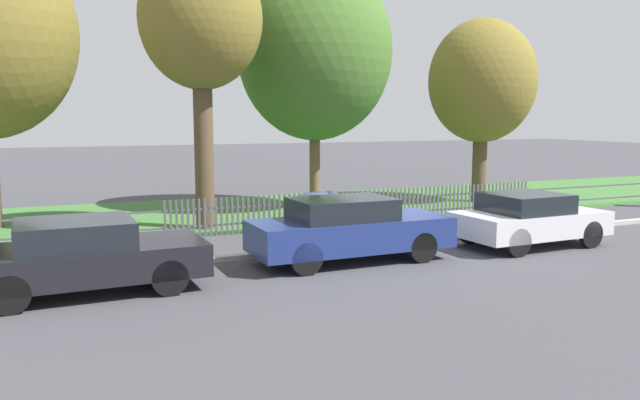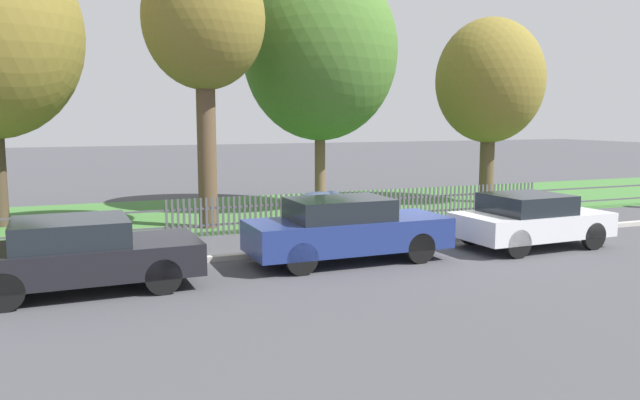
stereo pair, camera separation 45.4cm
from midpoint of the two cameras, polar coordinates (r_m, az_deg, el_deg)
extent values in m
plane|color=#424247|center=(15.87, 8.75, -3.96)|extent=(120.00, 120.00, 0.00)
cube|color=#B2ADA3|center=(15.94, 8.56, -3.69)|extent=(43.53, 0.20, 0.12)
cube|color=#3D7033|center=(22.05, -0.99, -0.64)|extent=(43.53, 7.89, 0.01)
cube|color=#4C4C51|center=(18.48, 3.64, -1.35)|extent=(43.53, 0.03, 0.05)
cube|color=#4C4C51|center=(18.42, 3.65, 0.05)|extent=(43.53, 0.03, 0.05)
cube|color=#4C4C51|center=(16.62, -14.76, -1.79)|extent=(0.06, 0.03, 1.03)
cube|color=#4C4C51|center=(16.65, -14.25, -1.76)|extent=(0.06, 0.03, 1.03)
cube|color=#4C4C51|center=(16.67, -13.74, -1.73)|extent=(0.06, 0.03, 1.03)
cube|color=#4C4C51|center=(16.69, -13.24, -1.70)|extent=(0.06, 0.03, 1.03)
cube|color=#4C4C51|center=(16.72, -12.73, -1.67)|extent=(0.06, 0.03, 1.03)
cube|color=#4C4C51|center=(16.75, -12.23, -1.64)|extent=(0.06, 0.03, 1.03)
cube|color=#4C4C51|center=(16.78, -11.73, -1.62)|extent=(0.06, 0.03, 1.03)
cube|color=#4C4C51|center=(16.81, -11.23, -1.59)|extent=(0.06, 0.03, 1.03)
cube|color=#4C4C51|center=(16.84, -10.73, -1.56)|extent=(0.06, 0.03, 1.03)
cube|color=#4C4C51|center=(16.87, -10.24, -1.53)|extent=(0.06, 0.03, 1.03)
cube|color=#4C4C51|center=(16.90, -9.75, -1.50)|extent=(0.06, 0.03, 1.03)
cube|color=#4C4C51|center=(16.94, -9.26, -1.47)|extent=(0.06, 0.03, 1.03)
cube|color=#4C4C51|center=(16.98, -8.77, -1.44)|extent=(0.06, 0.03, 1.03)
cube|color=#4C4C51|center=(17.01, -8.28, -1.41)|extent=(0.06, 0.03, 1.03)
cube|color=#4C4C51|center=(17.05, -7.80, -1.38)|extent=(0.06, 0.03, 1.03)
cube|color=#4C4C51|center=(17.09, -7.31, -1.35)|extent=(0.06, 0.03, 1.03)
cube|color=#4C4C51|center=(17.13, -6.83, -1.32)|extent=(0.06, 0.03, 1.03)
cube|color=#4C4C51|center=(17.18, -6.36, -1.29)|extent=(0.06, 0.03, 1.03)
cube|color=#4C4C51|center=(17.22, -5.88, -1.26)|extent=(0.06, 0.03, 1.03)
cube|color=#4C4C51|center=(17.26, -5.41, -1.23)|extent=(0.06, 0.03, 1.03)
cube|color=#4C4C51|center=(17.31, -4.94, -1.21)|extent=(0.06, 0.03, 1.03)
cube|color=#4C4C51|center=(17.36, -4.47, -1.18)|extent=(0.06, 0.03, 1.03)
cube|color=#4C4C51|center=(17.41, -4.01, -1.15)|extent=(0.06, 0.03, 1.03)
cube|color=#4C4C51|center=(17.46, -3.54, -1.12)|extent=(0.06, 0.03, 1.03)
cube|color=#4C4C51|center=(17.51, -3.08, -1.09)|extent=(0.06, 0.03, 1.03)
cube|color=#4C4C51|center=(17.56, -2.63, -1.06)|extent=(0.06, 0.03, 1.03)
cube|color=#4C4C51|center=(17.61, -2.17, -1.03)|extent=(0.06, 0.03, 1.03)
cube|color=#4C4C51|center=(17.66, -1.72, -1.01)|extent=(0.06, 0.03, 1.03)
cube|color=#4C4C51|center=(17.72, -1.27, -0.98)|extent=(0.06, 0.03, 1.03)
cube|color=#4C4C51|center=(17.77, -0.82, -0.95)|extent=(0.06, 0.03, 1.03)
cube|color=#4C4C51|center=(17.83, -0.38, -0.92)|extent=(0.06, 0.03, 1.03)
cube|color=#4C4C51|center=(17.89, 0.06, -0.89)|extent=(0.06, 0.03, 1.03)
cube|color=#4C4C51|center=(17.95, 0.50, -0.87)|extent=(0.06, 0.03, 1.03)
cube|color=#4C4C51|center=(18.01, 0.93, -0.84)|extent=(0.06, 0.03, 1.03)
cube|color=#4C4C51|center=(18.07, 1.36, -0.81)|extent=(0.06, 0.03, 1.03)
cube|color=#4C4C51|center=(18.13, 1.79, -0.78)|extent=(0.06, 0.03, 1.03)
cube|color=#4C4C51|center=(18.20, 2.22, -0.76)|extent=(0.06, 0.03, 1.03)
cube|color=#4C4C51|center=(18.26, 2.64, -0.73)|extent=(0.06, 0.03, 1.03)
cube|color=#4C4C51|center=(18.33, 3.06, -0.70)|extent=(0.06, 0.03, 1.03)
cube|color=#4C4C51|center=(18.39, 3.48, -0.68)|extent=(0.06, 0.03, 1.03)
cube|color=#4C4C51|center=(18.46, 3.89, -0.65)|extent=(0.06, 0.03, 1.03)
cube|color=#4C4C51|center=(18.53, 4.30, -0.62)|extent=(0.06, 0.03, 1.03)
cube|color=#4C4C51|center=(18.60, 4.71, -0.60)|extent=(0.06, 0.03, 1.03)
cube|color=#4C4C51|center=(18.67, 5.11, -0.57)|extent=(0.06, 0.03, 1.03)
cube|color=#4C4C51|center=(18.74, 5.52, -0.54)|extent=(0.06, 0.03, 1.03)
cube|color=#4C4C51|center=(18.81, 5.91, -0.52)|extent=(0.06, 0.03, 1.03)
cube|color=#4C4C51|center=(18.88, 6.31, -0.49)|extent=(0.06, 0.03, 1.03)
cube|color=#4C4C51|center=(18.96, 6.70, -0.47)|extent=(0.06, 0.03, 1.03)
cube|color=#4C4C51|center=(19.03, 7.09, -0.44)|extent=(0.06, 0.03, 1.03)
cube|color=#4C4C51|center=(19.11, 7.48, -0.42)|extent=(0.06, 0.03, 1.03)
cube|color=#4C4C51|center=(19.18, 7.86, -0.39)|extent=(0.06, 0.03, 1.03)
cube|color=#4C4C51|center=(19.26, 8.24, -0.37)|extent=(0.06, 0.03, 1.03)
cube|color=#4C4C51|center=(19.34, 8.62, -0.34)|extent=(0.06, 0.03, 1.03)
cube|color=#4C4C51|center=(19.42, 8.99, -0.32)|extent=(0.06, 0.03, 1.03)
cube|color=#4C4C51|center=(19.50, 9.36, -0.30)|extent=(0.06, 0.03, 1.03)
cube|color=#4C4C51|center=(19.58, 9.73, -0.27)|extent=(0.06, 0.03, 1.03)
cube|color=#4C4C51|center=(19.66, 10.10, -0.25)|extent=(0.06, 0.03, 1.03)
cube|color=#4C4C51|center=(19.74, 10.46, -0.22)|extent=(0.06, 0.03, 1.03)
cube|color=#4C4C51|center=(19.83, 10.82, -0.20)|extent=(0.06, 0.03, 1.03)
cube|color=#4C4C51|center=(19.91, 11.17, -0.18)|extent=(0.06, 0.03, 1.03)
cube|color=#4C4C51|center=(19.99, 11.53, -0.15)|extent=(0.06, 0.03, 1.03)
cube|color=#4C4C51|center=(20.08, 11.88, -0.13)|extent=(0.06, 0.03, 1.03)
cube|color=#4C4C51|center=(20.16, 12.22, -0.11)|extent=(0.06, 0.03, 1.03)
cube|color=#4C4C51|center=(20.25, 12.57, -0.09)|extent=(0.06, 0.03, 1.03)
cube|color=#4C4C51|center=(20.34, 12.91, -0.06)|extent=(0.06, 0.03, 1.03)
cube|color=#4C4C51|center=(20.43, 13.25, -0.04)|extent=(0.06, 0.03, 1.03)
cube|color=#4C4C51|center=(20.52, 13.58, -0.02)|extent=(0.06, 0.03, 1.03)
cube|color=#4C4C51|center=(20.61, 13.91, 0.00)|extent=(0.06, 0.03, 1.03)
cube|color=#4C4C51|center=(20.70, 14.24, 0.02)|extent=(0.06, 0.03, 1.03)
cube|color=#4C4C51|center=(20.79, 14.57, 0.04)|extent=(0.06, 0.03, 1.03)
cube|color=#4C4C51|center=(20.88, 14.89, 0.07)|extent=(0.06, 0.03, 1.03)
cube|color=#4C4C51|center=(20.97, 15.21, 0.09)|extent=(0.06, 0.03, 1.03)
cube|color=#4C4C51|center=(21.06, 15.53, 0.11)|extent=(0.06, 0.03, 1.03)
cube|color=#4C4C51|center=(21.16, 15.85, 0.13)|extent=(0.06, 0.03, 1.03)
cube|color=#4C4C51|center=(21.25, 16.16, 0.15)|extent=(0.06, 0.03, 1.03)
cube|color=#4C4C51|center=(21.35, 16.47, 0.17)|extent=(0.06, 0.03, 1.03)
cube|color=#4C4C51|center=(21.44, 16.78, 0.19)|extent=(0.06, 0.03, 1.03)
cube|color=#4C4C51|center=(21.54, 17.08, 0.21)|extent=(0.06, 0.03, 1.03)
cube|color=#4C4C51|center=(21.63, 17.38, 0.23)|extent=(0.06, 0.03, 1.03)
cube|color=#4C4C51|center=(21.73, 17.68, 0.25)|extent=(0.06, 0.03, 1.03)
cube|color=black|center=(12.10, -21.43, -5.23)|extent=(4.16, 1.96, 0.59)
cube|color=black|center=(11.99, -22.53, -2.82)|extent=(2.02, 1.72, 0.47)
cylinder|color=black|center=(13.11, -16.04, -5.14)|extent=(0.66, 0.16, 0.65)
cylinder|color=black|center=(11.47, -14.69, -6.90)|extent=(0.66, 0.16, 0.65)
cylinder|color=black|center=(12.99, -27.26, -5.81)|extent=(0.66, 0.16, 0.65)
cylinder|color=black|center=(11.33, -27.58, -7.71)|extent=(0.66, 0.16, 0.65)
cube|color=navy|center=(13.66, 1.89, -3.09)|extent=(4.44, 1.69, 0.67)
cube|color=black|center=(13.48, 1.06, -0.80)|extent=(2.14, 1.51, 0.46)
cylinder|color=black|center=(15.00, 5.36, -3.26)|extent=(0.67, 0.15, 0.67)
cylinder|color=black|center=(13.73, 8.45, -4.32)|extent=(0.67, 0.15, 0.67)
cylinder|color=black|center=(13.89, -4.60, -4.13)|extent=(0.67, 0.15, 0.67)
cylinder|color=black|center=(12.50, -2.29, -5.42)|extent=(0.67, 0.15, 0.67)
cube|color=silver|center=(16.10, 17.88, -2.02)|extent=(3.77, 1.97, 0.57)
cube|color=black|center=(15.90, 17.46, -0.24)|extent=(1.84, 1.71, 0.46)
cylinder|color=black|center=(17.52, 18.68, -2.08)|extent=(0.67, 0.16, 0.66)
cylinder|color=black|center=(16.37, 22.81, -2.93)|extent=(0.67, 0.16, 0.66)
cylinder|color=black|center=(16.02, 12.77, -2.74)|extent=(0.67, 0.16, 0.66)
cylinder|color=black|center=(14.76, 16.84, -3.76)|extent=(0.67, 0.16, 0.66)
cylinder|color=black|center=(17.40, 1.03, -1.91)|extent=(0.57, 0.14, 0.57)
cylinder|color=black|center=(16.79, -3.26, -2.27)|extent=(0.57, 0.14, 0.57)
ellipsoid|color=#2D3851|center=(17.02, -1.08, -0.78)|extent=(1.91, 0.73, 0.93)
ellipsoid|color=#2D3851|center=(17.19, 0.25, 0.14)|extent=(0.48, 0.79, 0.43)
cylinder|color=brown|center=(17.94, -11.29, 5.00)|extent=(0.54, 0.54, 4.78)
ellipsoid|color=olive|center=(18.13, -11.59, 15.99)|extent=(3.39, 3.39, 3.90)
cylinder|color=brown|center=(21.58, -1.09, 4.13)|extent=(0.36, 0.36, 3.72)
ellipsoid|color=#426B28|center=(21.65, -1.11, 13.47)|extent=(5.24, 5.24, 6.03)
cylinder|color=brown|center=(24.05, 13.86, 3.70)|extent=(0.53, 0.53, 3.24)
ellipsoid|color=olive|center=(24.04, 14.08, 10.52)|extent=(3.93, 3.93, 4.52)
camera|label=1|loc=(0.23, -90.84, -0.11)|focal=35.00mm
camera|label=2|loc=(0.23, 89.16, 0.11)|focal=35.00mm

